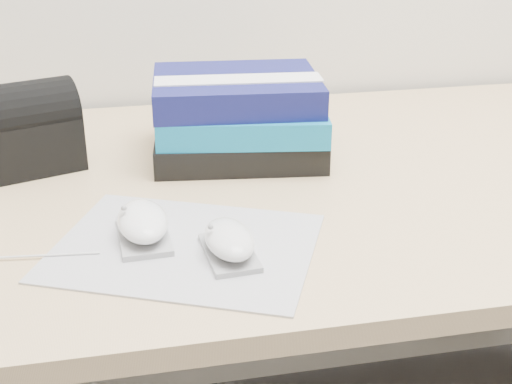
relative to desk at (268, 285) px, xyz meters
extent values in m
cube|color=tan|center=(0.00, -0.06, 0.22)|extent=(1.60, 0.80, 0.03)
cube|color=tan|center=(0.00, 0.32, -0.15)|extent=(1.52, 0.03, 0.35)
cube|color=gray|center=(-0.17, -0.26, 0.24)|extent=(0.39, 0.35, 0.00)
cube|color=#979799|center=(-0.21, -0.23, 0.24)|extent=(0.07, 0.12, 0.01)
ellipsoid|color=white|center=(-0.21, -0.23, 0.26)|extent=(0.07, 0.12, 0.03)
ellipsoid|color=gray|center=(-0.24, -0.23, 0.28)|extent=(0.01, 0.01, 0.01)
cube|color=gray|center=(-0.11, -0.30, 0.24)|extent=(0.06, 0.11, 0.01)
ellipsoid|color=silver|center=(-0.11, -0.30, 0.26)|extent=(0.06, 0.11, 0.03)
ellipsoid|color=gray|center=(-0.14, -0.30, 0.28)|extent=(0.01, 0.01, 0.01)
cylinder|color=silver|center=(-0.38, -0.25, 0.24)|extent=(0.22, 0.02, 0.00)
cube|color=black|center=(-0.04, 0.04, 0.26)|extent=(0.29, 0.24, 0.04)
cube|color=#0F74A5|center=(-0.04, 0.03, 0.30)|extent=(0.29, 0.25, 0.04)
cube|color=#111451|center=(-0.04, 0.04, 0.34)|extent=(0.28, 0.23, 0.05)
cube|color=white|center=(-0.04, 0.02, 0.37)|extent=(0.26, 0.08, 0.00)
cube|color=black|center=(-0.37, 0.04, 0.28)|extent=(0.17, 0.14, 0.08)
cylinder|color=black|center=(-0.37, 0.04, 0.32)|extent=(0.17, 0.14, 0.10)
camera|label=1|loc=(-0.23, -1.04, 0.66)|focal=50.00mm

